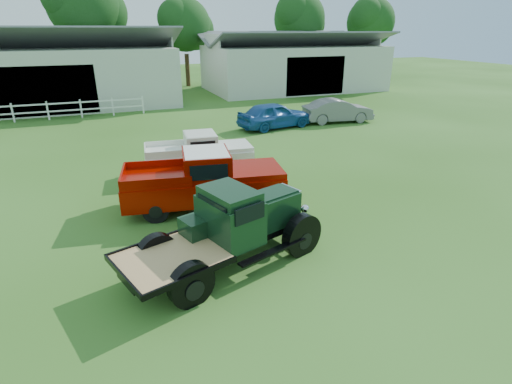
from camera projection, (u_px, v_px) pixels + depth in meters
name	position (u px, v px, depth m)	size (l,w,h in m)	color
ground	(265.00, 243.00, 11.12)	(120.00, 120.00, 0.00)	#2A5614
shed_left	(49.00, 67.00, 30.14)	(18.80, 10.20, 5.60)	silver
shed_right	(293.00, 61.00, 38.08)	(16.80, 9.20, 5.20)	silver
fence_rail	(30.00, 112.00, 25.47)	(14.20, 0.16, 1.20)	white
tree_b	(86.00, 26.00, 36.92)	(6.90, 6.90, 11.50)	#12390D
tree_c	(186.00, 39.00, 39.53)	(5.40, 5.40, 9.00)	#12390D
tree_d	(299.00, 33.00, 44.54)	(6.00, 6.00, 10.00)	#12390D
tree_e	(369.00, 36.00, 45.58)	(5.70, 5.70, 9.50)	#12390D
vintage_flatbed	(227.00, 228.00, 9.76)	(5.10, 2.02, 2.02)	#14311C
red_pickup	(204.00, 179.00, 13.02)	(5.34, 2.05, 1.95)	#890A00
white_pickup	(199.00, 154.00, 16.23)	(4.44, 1.72, 1.63)	silver
misc_car_blue	(274.00, 115.00, 23.68)	(1.81, 4.49, 1.53)	#1E4F92
misc_car_grey	(338.00, 111.00, 25.16)	(1.53, 4.38, 1.44)	slate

